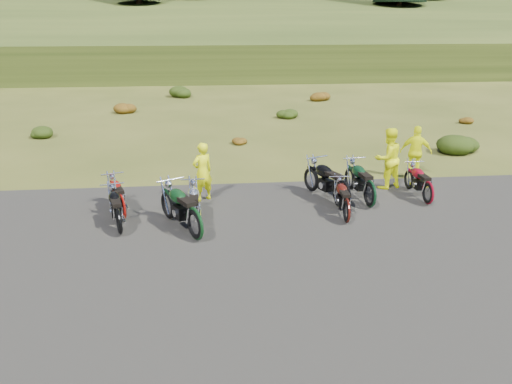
{
  "coord_description": "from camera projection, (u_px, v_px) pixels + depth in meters",
  "views": [
    {
      "loc": [
        -1.6,
        -11.32,
        5.27
      ],
      "look_at": [
        -0.41,
        1.0,
        0.8
      ],
      "focal_mm": 35.0,
      "sensor_mm": 36.0,
      "label": 1
    }
  ],
  "objects": [
    {
      "name": "shrub_6",
      "position": [
        319.0,
        95.0,
        31.43
      ],
      "size": [
        1.3,
        1.3,
        0.77
      ],
      "primitive_type": "ellipsoid",
      "color": "#6E310D",
      "rests_on": "ground"
    },
    {
      "name": "hill_slope",
      "position": [
        220.0,
        59.0,
        59.35
      ],
      "size": [
        300.0,
        45.97,
        9.37
      ],
      "primitive_type": null,
      "rotation": [
        0.14,
        0.0,
        0.0
      ],
      "color": "#2B3B13",
      "rests_on": "ground"
    },
    {
      "name": "motorcycle_2",
      "position": [
        196.0,
        240.0,
        12.22
      ],
      "size": [
        1.79,
        2.43,
        1.22
      ],
      "primitive_type": null,
      "rotation": [
        0.0,
        0.0,
        2.06
      ],
      "color": "black",
      "rests_on": "ground"
    },
    {
      "name": "motorcycle_0",
      "position": [
        120.0,
        235.0,
        12.53
      ],
      "size": [
        1.14,
        2.04,
        1.01
      ],
      "primitive_type": null,
      "rotation": [
        0.0,
        0.0,
        1.84
      ],
      "color": "black",
      "rests_on": "ground"
    },
    {
      "name": "gravel_pad",
      "position": [
        288.0,
        274.0,
        10.66
      ],
      "size": [
        20.0,
        12.0,
        0.04
      ],
      "primitive_type": "cube",
      "color": "black",
      "rests_on": "ground"
    },
    {
      "name": "shrub_5",
      "position": [
        286.0,
        112.0,
        26.23
      ],
      "size": [
        1.03,
        1.03,
        0.61
      ],
      "primitive_type": "ellipsoid",
      "color": "#1D310C",
      "rests_on": "ground"
    },
    {
      "name": "motorcycle_4",
      "position": [
        346.0,
        223.0,
        13.23
      ],
      "size": [
        0.71,
        1.88,
        0.97
      ],
      "primitive_type": null,
      "rotation": [
        0.0,
        0.0,
        1.52
      ],
      "color": "#42100B",
      "rests_on": "ground"
    },
    {
      "name": "ground",
      "position": [
        276.0,
        235.0,
        12.53
      ],
      "size": [
        300.0,
        300.0,
        0.0
      ],
      "primitive_type": "plane",
      "color": "#3C4416",
      "rests_on": "ground"
    },
    {
      "name": "motorcycle_1",
      "position": [
        124.0,
        220.0,
        13.43
      ],
      "size": [
        1.27,
        2.03,
        1.01
      ],
      "primitive_type": null,
      "rotation": [
        0.0,
        0.0,
        1.93
      ],
      "color": "#9C100B",
      "rests_on": "ground"
    },
    {
      "name": "person_middle",
      "position": [
        203.0,
        173.0,
        14.5
      ],
      "size": [
        0.76,
        0.68,
        1.74
      ],
      "primitive_type": "imported",
      "rotation": [
        0.0,
        0.0,
        3.68
      ],
      "color": "#DBE30B",
      "rests_on": "ground"
    },
    {
      "name": "person_right_b",
      "position": [
        416.0,
        153.0,
        16.54
      ],
      "size": [
        1.11,
        0.77,
        1.75
      ],
      "primitive_type": "imported",
      "rotation": [
        0.0,
        0.0,
        2.77
      ],
      "color": "#DBE30B",
      "rests_on": "ground"
    },
    {
      "name": "motorcycle_7",
      "position": [
        369.0,
        208.0,
        14.27
      ],
      "size": [
        0.98,
        2.27,
        1.15
      ],
      "primitive_type": null,
      "rotation": [
        0.0,
        0.0,
        1.69
      ],
      "color": "black",
      "rests_on": "ground"
    },
    {
      "name": "motorcycle_3",
      "position": [
        195.0,
        231.0,
        12.74
      ],
      "size": [
        0.75,
        2.01,
        1.04
      ],
      "primitive_type": null,
      "rotation": [
        0.0,
        0.0,
        1.61
      ],
      "color": "silver",
      "rests_on": "ground"
    },
    {
      "name": "shrub_3",
      "position": [
        181.0,
        90.0,
        32.58
      ],
      "size": [
        1.56,
        1.56,
        0.92
      ],
      "primitive_type": "ellipsoid",
      "color": "#1D310C",
      "rests_on": "ground"
    },
    {
      "name": "hill_plateau",
      "position": [
        213.0,
        36.0,
        115.52
      ],
      "size": [
        300.0,
        90.0,
        9.17
      ],
      "primitive_type": "cube",
      "color": "#2B3B13",
      "rests_on": "ground"
    },
    {
      "name": "shrub_1",
      "position": [
        40.0,
        131.0,
        22.19
      ],
      "size": [
        1.03,
        1.03,
        0.61
      ],
      "primitive_type": "ellipsoid",
      "color": "#1D310C",
      "rests_on": "ground"
    },
    {
      "name": "person_right_a",
      "position": [
        388.0,
        159.0,
        15.52
      ],
      "size": [
        1.11,
        0.98,
        1.92
      ],
      "primitive_type": "imported",
      "rotation": [
        0.0,
        0.0,
        3.46
      ],
      "color": "#DBE30B",
      "rests_on": "ground"
    },
    {
      "name": "motorcycle_6",
      "position": [
        427.0,
        205.0,
        14.49
      ],
      "size": [
        0.72,
        1.94,
        1.0
      ],
      "primitive_type": null,
      "rotation": [
        0.0,
        0.0,
        1.62
      ],
      "color": "maroon",
      "rests_on": "ground"
    },
    {
      "name": "shrub_8",
      "position": [
        464.0,
        119.0,
        25.08
      ],
      "size": [
        0.77,
        0.77,
        0.45
      ],
      "primitive_type": "ellipsoid",
      "color": "#6E310D",
      "rests_on": "ground"
    },
    {
      "name": "motorcycle_5",
      "position": [
        341.0,
        209.0,
        14.21
      ],
      "size": [
        1.59,
        2.43,
        1.21
      ],
      "primitive_type": null,
      "rotation": [
        0.0,
        0.0,
        1.96
      ],
      "color": "black",
      "rests_on": "ground"
    },
    {
      "name": "shrub_7",
      "position": [
        460.0,
        141.0,
        19.77
      ],
      "size": [
        1.56,
        1.56,
        0.92
      ],
      "primitive_type": "ellipsoid",
      "color": "#1D310C",
      "rests_on": "ground"
    },
    {
      "name": "shrub_2",
      "position": [
        124.0,
        107.0,
        27.39
      ],
      "size": [
        1.3,
        1.3,
        0.77
      ],
      "primitive_type": "ellipsoid",
      "color": "#6E310D",
      "rests_on": "ground"
    },
    {
      "name": "shrub_4",
      "position": [
        238.0,
        139.0,
        21.03
      ],
      "size": [
        0.77,
        0.77,
        0.45
      ],
      "primitive_type": "ellipsoid",
      "color": "#6E310D",
      "rests_on": "ground"
    }
  ]
}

